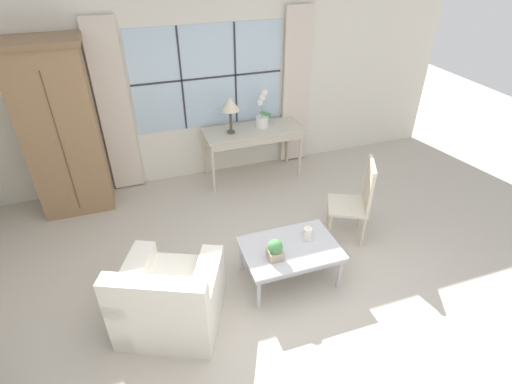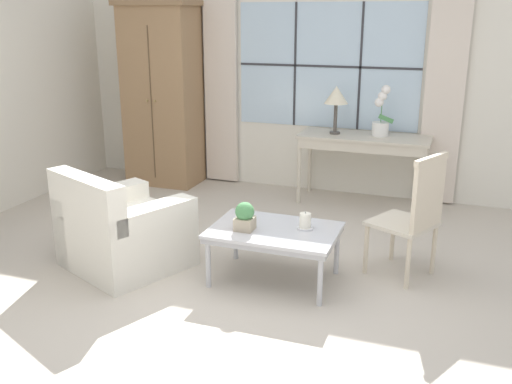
# 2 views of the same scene
# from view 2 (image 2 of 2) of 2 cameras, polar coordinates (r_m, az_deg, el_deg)

# --- Properties ---
(ground_plane) EXTENTS (14.00, 14.00, 0.00)m
(ground_plane) POSITION_cam_2_polar(r_m,az_deg,el_deg) (4.15, -3.13, -11.38)
(ground_plane) COLOR #BCB2A3
(wall_back_windowed) EXTENTS (7.20, 0.14, 2.80)m
(wall_back_windowed) POSITION_cam_2_polar(r_m,az_deg,el_deg) (6.55, 7.18, 11.90)
(wall_back_windowed) COLOR silver
(wall_back_windowed) RESTS_ON ground_plane
(armoire) EXTENTS (0.91, 0.60, 2.14)m
(armoire) POSITION_cam_2_polar(r_m,az_deg,el_deg) (6.95, -9.33, 9.59)
(armoire) COLOR #93704C
(armoire) RESTS_ON ground_plane
(console_table) EXTENTS (1.38, 0.55, 0.75)m
(console_table) POSITION_cam_2_polar(r_m,az_deg,el_deg) (6.22, 10.76, 4.82)
(console_table) COLOR beige
(console_table) RESTS_ON ground_plane
(table_lamp) EXTENTS (0.25, 0.25, 0.51)m
(table_lamp) POSITION_cam_2_polar(r_m,az_deg,el_deg) (6.18, 8.03, 9.44)
(table_lamp) COLOR #4C4742
(table_lamp) RESTS_ON console_table
(potted_orchid) EXTENTS (0.22, 0.18, 0.54)m
(potted_orchid) POSITION_cam_2_polar(r_m,az_deg,el_deg) (6.19, 12.41, 7.37)
(potted_orchid) COLOR white
(potted_orchid) RESTS_ON console_table
(armchair_upholstered) EXTENTS (1.12, 1.10, 0.83)m
(armchair_upholstered) POSITION_cam_2_polar(r_m,az_deg,el_deg) (4.78, -13.16, -4.05)
(armchair_upholstered) COLOR silver
(armchair_upholstered) RESTS_ON ground_plane
(side_chair_wooden) EXTENTS (0.59, 0.59, 1.00)m
(side_chair_wooden) POSITION_cam_2_polar(r_m,az_deg,el_deg) (4.52, 15.61, -1.87)
(side_chair_wooden) COLOR beige
(side_chair_wooden) RESTS_ON ground_plane
(coffee_table) EXTENTS (0.97, 0.66, 0.43)m
(coffee_table) POSITION_cam_2_polar(r_m,az_deg,el_deg) (4.37, 1.85, -4.22)
(coffee_table) COLOR #BCBCC1
(coffee_table) RESTS_ON ground_plane
(potted_plant_small) EXTENTS (0.15, 0.15, 0.22)m
(potted_plant_small) POSITION_cam_2_polar(r_m,az_deg,el_deg) (4.30, -1.13, -2.43)
(potted_plant_small) COLOR tan
(potted_plant_small) RESTS_ON coffee_table
(pillar_candle) EXTENTS (0.12, 0.12, 0.14)m
(pillar_candle) POSITION_cam_2_polar(r_m,az_deg,el_deg) (4.35, 4.94, -2.98)
(pillar_candle) COLOR silver
(pillar_candle) RESTS_ON coffee_table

